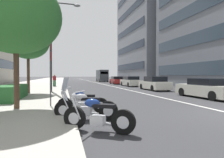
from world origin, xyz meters
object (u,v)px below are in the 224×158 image
object	(u,v)px
motorcycle_mid_row	(97,116)
car_far_down_avenue	(154,84)
motorcycle_nearest_camera	(85,107)
parking_sign_by_curb	(51,73)
street_tree_near_plaza_corner	(16,16)
street_tree_far_plaza	(28,42)
car_following_behind	(131,81)
pedestrian_on_plaza	(54,80)
delivery_van_ahead	(102,75)
car_lead_in_lane	(206,89)
motorcycle_by_sign_pole	(82,103)
car_approaching_light	(117,80)
street_lamp_with_banners	(55,38)

from	to	relation	value
motorcycle_mid_row	car_far_down_avenue	world-z (taller)	car_far_down_avenue
motorcycle_nearest_camera	parking_sign_by_curb	distance (m)	3.00
street_tree_near_plaza_corner	street_tree_far_plaza	size ratio (longest dim) A/B	1.01
car_far_down_avenue	car_following_behind	distance (m)	7.29
pedestrian_on_plaza	delivery_van_ahead	bearing A→B (deg)	-85.73
car_lead_in_lane	parking_sign_by_curb	size ratio (longest dim) A/B	1.73
street_tree_far_plaza	motorcycle_mid_row	bearing A→B (deg)	-161.57
motorcycle_by_sign_pole	car_far_down_avenue	world-z (taller)	car_far_down_avenue
car_far_down_avenue	car_following_behind	size ratio (longest dim) A/B	0.92
street_tree_far_plaza	delivery_van_ahead	bearing A→B (deg)	-22.95
delivery_van_ahead	car_approaching_light	bearing A→B (deg)	-179.92
street_tree_far_plaza	pedestrian_on_plaza	bearing A→B (deg)	-10.62
delivery_van_ahead	street_tree_far_plaza	bearing A→B (deg)	157.07
car_far_down_avenue	street_tree_far_plaza	bearing A→B (deg)	98.82
car_following_behind	street_tree_near_plaza_corner	distance (m)	20.00
car_far_down_avenue	street_tree_far_plaza	size ratio (longest dim) A/B	0.77
car_lead_in_lane	car_far_down_avenue	xyz separation A→B (m)	(6.91, 0.27, 0.04)
delivery_van_ahead	street_lamp_with_banners	distance (m)	29.34
motorcycle_nearest_camera	motorcycle_by_sign_pole	distance (m)	1.19
motorcycle_nearest_camera	street_lamp_with_banners	size ratio (longest dim) A/B	0.28
car_following_behind	car_approaching_light	bearing A→B (deg)	2.24
car_approaching_light	pedestrian_on_plaza	distance (m)	12.36
street_lamp_with_banners	street_tree_far_plaza	size ratio (longest dim) A/B	1.41
car_lead_in_lane	car_following_behind	xyz separation A→B (m)	(14.20, 0.18, 0.04)
delivery_van_ahead	parking_sign_by_curb	distance (m)	36.61
motorcycle_by_sign_pole	street_tree_far_plaza	world-z (taller)	street_tree_far_plaza
delivery_van_ahead	street_tree_far_plaza	xyz separation A→B (m)	(-28.21, 11.95, 2.75)
parking_sign_by_curb	street_tree_far_plaza	distance (m)	7.83
motorcycle_by_sign_pole	delivery_van_ahead	size ratio (longest dim) A/B	0.41
motorcycle_by_sign_pole	car_far_down_avenue	xyz separation A→B (m)	(9.82, -8.54, 0.26)
car_following_behind	motorcycle_mid_row	bearing A→B (deg)	157.65
car_far_down_avenue	street_tree_near_plaza_corner	xyz separation A→B (m)	(-8.83, 11.23, 3.43)
car_following_behind	delivery_van_ahead	world-z (taller)	delivery_van_ahead
car_far_down_avenue	street_lamp_with_banners	xyz separation A→B (m)	(-0.73, 9.95, 4.19)
delivery_van_ahead	pedestrian_on_plaza	distance (m)	22.26
street_lamp_with_banners	pedestrian_on_plaza	xyz separation A→B (m)	(7.73, 0.48, -3.95)
parking_sign_by_curb	car_lead_in_lane	bearing A→B (deg)	-80.61
motorcycle_nearest_camera	car_approaching_light	distance (m)	26.15
street_tree_near_plaza_corner	pedestrian_on_plaza	world-z (taller)	street_tree_near_plaza_corner
street_lamp_with_banners	pedestrian_on_plaza	bearing A→B (deg)	3.53
car_approaching_light	car_following_behind	bearing A→B (deg)	-177.16
car_following_behind	pedestrian_on_plaza	bearing A→B (deg)	92.49
street_tree_near_plaza_corner	motorcycle_by_sign_pole	bearing A→B (deg)	-110.05
car_approaching_light	street_lamp_with_banners	distance (m)	18.01
motorcycle_mid_row	car_following_behind	world-z (taller)	car_following_behind
motorcycle_mid_row	car_approaching_light	bearing A→B (deg)	-74.38
motorcycle_nearest_camera	pedestrian_on_plaza	world-z (taller)	pedestrian_on_plaza
car_lead_in_lane	parking_sign_by_curb	xyz separation A→B (m)	(-1.68, 10.13, 1.04)
motorcycle_nearest_camera	car_approaching_light	world-z (taller)	motorcycle_nearest_camera
car_approaching_light	street_tree_far_plaza	bearing A→B (deg)	143.35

